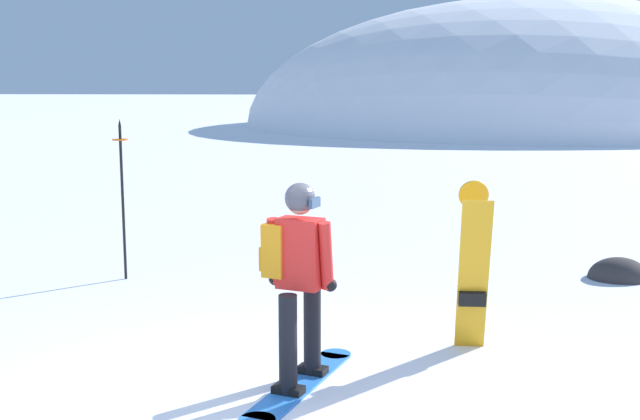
# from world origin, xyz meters

# --- Properties ---
(ground_plane) EXTENTS (300.00, 300.00, 0.00)m
(ground_plane) POSITION_xyz_m (0.00, 0.00, 0.00)
(ground_plane) COLOR white
(ridge_peak_main) EXTENTS (32.05, 28.85, 14.33)m
(ridge_peak_main) POSITION_xyz_m (9.03, 40.25, 0.00)
(ridge_peak_main) COLOR white
(ridge_peak_main) RESTS_ON ground
(snowboarder_main) EXTENTS (0.78, 1.76, 1.71)m
(snowboarder_main) POSITION_xyz_m (0.10, 0.69, 0.92)
(snowboarder_main) COLOR blue
(snowboarder_main) RESTS_ON ground
(spare_snowboard) EXTENTS (0.28, 0.44, 1.61)m
(spare_snowboard) POSITION_xyz_m (1.64, 1.65, 0.82)
(spare_snowboard) COLOR orange
(spare_snowboard) RESTS_ON ground
(piste_marker_near) EXTENTS (0.20, 0.20, 2.06)m
(piste_marker_near) POSITION_xyz_m (-2.50, 4.08, 1.17)
(piste_marker_near) COLOR black
(piste_marker_near) RESTS_ON ground
(rock_dark) EXTENTS (0.79, 0.67, 0.55)m
(rock_dark) POSITION_xyz_m (3.86, 4.60, 0.00)
(rock_dark) COLOR #383333
(rock_dark) RESTS_ON ground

